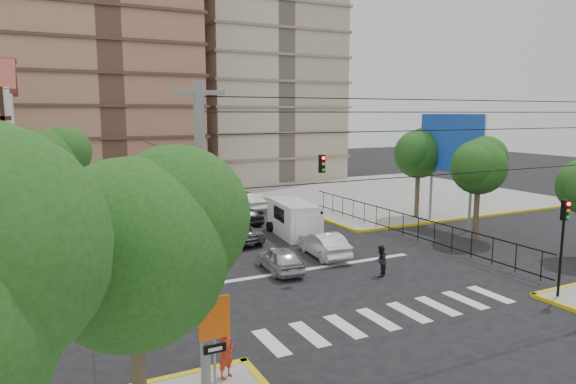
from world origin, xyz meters
TOP-DOWN VIEW (x-y plane):
  - ground at (0.00, 0.00)m, footprint 160.00×160.00m
  - sidewalk_ne at (20.00, 20.00)m, footprint 26.00×26.00m
  - crosswalk_stripes at (0.00, -6.00)m, footprint 12.00×2.40m
  - stop_line at (0.00, 1.20)m, footprint 13.00×0.40m
  - park_fence at (9.00, 4.50)m, footprint 0.10×22.50m
  - billboard at (14.45, 6.00)m, footprint 0.36×6.20m
  - tree_sw_near at (-10.90, -9.99)m, footprint 5.63×4.60m
  - tree_park_a at (13.08, 2.01)m, footprint 4.41×3.60m
  - tree_park_c at (14.09, 9.01)m, footprint 4.65×3.80m
  - tree_tudor at (-11.90, 16.01)m, footprint 5.39×4.40m
  - traffic_light_se at (7.80, -7.80)m, footprint 0.28×0.22m
  - traffic_light_nw at (-7.80, 7.80)m, footprint 0.28×0.22m
  - traffic_light_hanging at (0.00, -2.04)m, footprint 18.00×9.12m
  - utility_pole_sw at (-9.00, -9.00)m, footprint 1.40×0.28m
  - district_sign at (-8.80, -9.24)m, footprint 0.90×0.12m
  - van_right_lane at (2.71, 8.25)m, footprint 2.66×5.40m
  - van_left_lane at (-3.06, 19.34)m, footprint 2.26×4.94m
  - car_silver_front_left at (-1.61, 1.55)m, footprint 1.88×4.02m
  - car_white_front_right at (1.91, 2.94)m, footprint 1.97×4.57m
  - car_grey_mid_left at (-1.62, 8.54)m, footprint 2.94×5.16m
  - car_silver_rear_left at (-1.52, 14.12)m, footprint 3.02×5.57m
  - car_darkgrey_mid_right at (1.27, 13.42)m, footprint 1.77×3.79m
  - car_white_rear_right at (3.35, 18.39)m, footprint 1.93×4.66m
  - pedestrian_sw_corner at (-8.01, -7.91)m, footprint 0.70×0.61m
  - pedestrian_crosswalk at (2.67, -1.50)m, footprint 1.00×0.98m

SIDE VIEW (x-z plane):
  - ground at x=0.00m, z-range 0.00..0.00m
  - park_fence at x=9.00m, z-range -0.83..0.83m
  - crosswalk_stripes at x=0.00m, z-range 0.00..0.01m
  - stop_line at x=0.00m, z-range 0.00..0.01m
  - sidewalk_ne at x=20.00m, z-range 0.00..0.15m
  - car_darkgrey_mid_right at x=1.27m, z-range 0.00..1.26m
  - car_silver_front_left at x=-1.61m, z-range 0.00..1.33m
  - car_grey_mid_left at x=-1.62m, z-range 0.00..1.36m
  - car_white_front_right at x=1.91m, z-range 0.00..1.46m
  - car_white_rear_right at x=3.35m, z-range 0.00..1.50m
  - car_silver_rear_left at x=-1.52m, z-range 0.00..1.53m
  - pedestrian_crosswalk at x=2.67m, z-range 0.00..1.62m
  - pedestrian_sw_corner at x=-8.01m, z-range 0.15..1.77m
  - van_left_lane at x=-3.06m, z-range -0.03..2.13m
  - van_right_lane at x=2.71m, z-range -0.03..2.30m
  - district_sign at x=-8.80m, z-range 0.85..4.05m
  - traffic_light_se at x=7.80m, z-range 0.91..5.31m
  - traffic_light_nw at x=-7.80m, z-range 0.91..5.31m
  - utility_pole_sw at x=-9.00m, z-range 0.27..9.27m
  - tree_park_a at x=13.08m, z-range 1.60..8.42m
  - tree_tudor at x=-11.90m, z-range 1.50..8.93m
  - tree_sw_near at x=-10.90m, z-range 1.48..9.06m
  - tree_park_c at x=14.09m, z-range 1.71..8.96m
  - traffic_light_hanging at x=0.00m, z-range 5.44..6.36m
  - billboard at x=14.45m, z-range 1.95..10.05m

